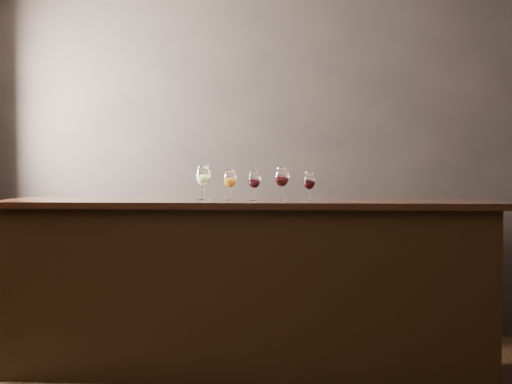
% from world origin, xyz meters
% --- Properties ---
extents(room_shell, '(5.02, 4.52, 2.81)m').
position_xyz_m(room_shell, '(-0.23, 0.11, 1.81)').
color(room_shell, black).
rests_on(room_shell, ground).
extents(bar_counter, '(2.95, 0.89, 1.02)m').
position_xyz_m(bar_counter, '(-0.21, 1.07, 0.51)').
color(bar_counter, black).
rests_on(bar_counter, ground).
extents(bar_top, '(3.05, 0.97, 0.04)m').
position_xyz_m(bar_top, '(-0.21, 1.07, 1.04)').
color(bar_top, black).
rests_on(bar_top, bar_counter).
extents(back_bar_shelf, '(2.79, 0.40, 1.00)m').
position_xyz_m(back_bar_shelf, '(-0.70, 2.03, 0.50)').
color(back_bar_shelf, black).
rests_on(back_bar_shelf, ground).
extents(glass_white, '(0.09, 0.09, 0.21)m').
position_xyz_m(glass_white, '(-0.48, 1.10, 1.20)').
color(glass_white, white).
rests_on(glass_white, bar_top).
extents(glass_amber, '(0.08, 0.08, 0.19)m').
position_xyz_m(glass_amber, '(-0.31, 1.07, 1.18)').
color(glass_amber, white).
rests_on(glass_amber, bar_top).
extents(glass_red_a, '(0.08, 0.08, 0.18)m').
position_xyz_m(glass_red_a, '(-0.16, 1.06, 1.18)').
color(glass_red_a, white).
rests_on(glass_red_a, bar_top).
extents(glass_red_b, '(0.09, 0.09, 0.20)m').
position_xyz_m(glass_red_b, '(0.01, 1.10, 1.19)').
color(glass_red_b, white).
rests_on(glass_red_b, bar_top).
extents(glass_red_c, '(0.07, 0.07, 0.17)m').
position_xyz_m(glass_red_c, '(0.18, 1.04, 1.17)').
color(glass_red_c, white).
rests_on(glass_red_c, bar_top).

